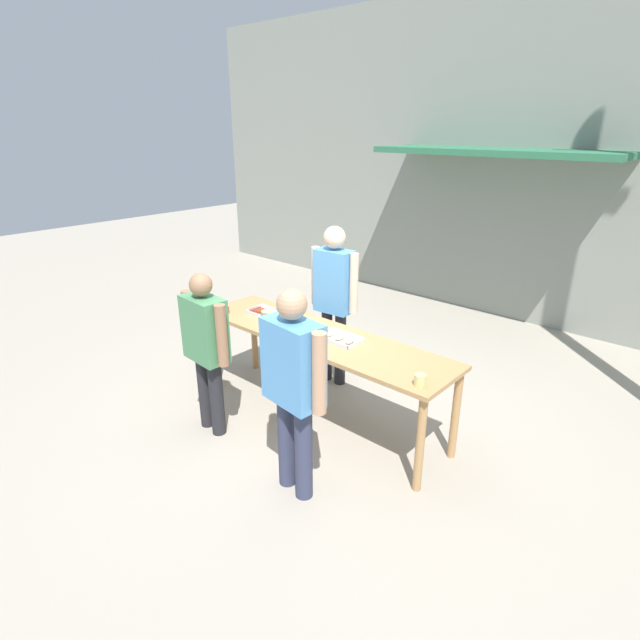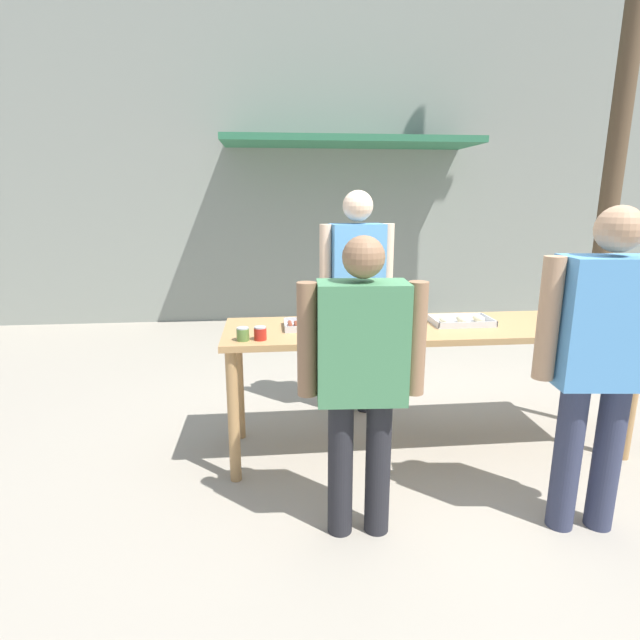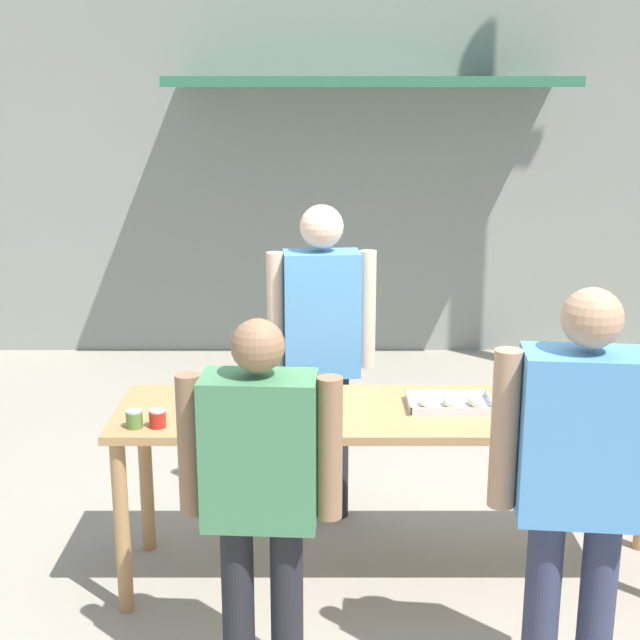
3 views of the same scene
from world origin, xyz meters
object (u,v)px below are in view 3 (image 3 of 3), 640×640
object	(u,v)px
person_server_behind_table	(320,335)
person_customer_holding_hotdog	(259,481)
food_tray_sausages	(246,404)
condiment_jar_mustard	(133,419)
condiment_jar_ketchup	(156,419)
person_customer_with_cup	(578,470)
food_tray_buns	(450,403)

from	to	relation	value
person_server_behind_table	person_customer_holding_hotdog	world-z (taller)	person_server_behind_table
person_server_behind_table	food_tray_sausages	bearing A→B (deg)	-124.53
condiment_jar_mustard	condiment_jar_ketchup	size ratio (longest dim) A/B	1.00
food_tray_sausages	person_customer_with_cup	bearing A→B (deg)	-36.11
food_tray_buns	person_customer_with_cup	world-z (taller)	person_customer_with_cup
condiment_jar_ketchup	person_customer_holding_hotdog	size ratio (longest dim) A/B	0.05
condiment_jar_ketchup	person_server_behind_table	distance (m)	1.16
person_server_behind_table	person_customer_holding_hotdog	xyz separation A→B (m)	(-0.24, -1.50, -0.15)
person_customer_with_cup	condiment_jar_ketchup	bearing A→B (deg)	-16.49
condiment_jar_mustard	condiment_jar_ketchup	xyz separation A→B (m)	(0.10, 0.01, 0.00)
food_tray_buns	person_customer_holding_hotdog	bearing A→B (deg)	-134.52
condiment_jar_mustard	person_customer_holding_hotdog	distance (m)	0.86
person_customer_holding_hotdog	condiment_jar_ketchup	bearing A→B (deg)	-47.43
food_tray_sausages	person_customer_with_cup	distance (m)	1.62
person_customer_holding_hotdog	food_tray_sausages	bearing A→B (deg)	-78.75
condiment_jar_ketchup	person_customer_with_cup	size ratio (longest dim) A/B	0.05
food_tray_sausages	condiment_jar_ketchup	size ratio (longest dim) A/B	5.77
condiment_jar_mustard	person_customer_holding_hotdog	xyz separation A→B (m)	(0.60, -0.61, -0.02)
food_tray_buns	person_server_behind_table	world-z (taller)	person_server_behind_table
food_tray_buns	condiment_jar_ketchup	distance (m)	1.38
food_tray_sausages	person_server_behind_table	world-z (taller)	person_server_behind_table
food_tray_buns	person_customer_with_cup	bearing A→B (deg)	-70.66
food_tray_sausages	person_customer_with_cup	world-z (taller)	person_customer_with_cup
condiment_jar_ketchup	person_customer_holding_hotdog	distance (m)	0.79
food_tray_sausages	person_customer_holding_hotdog	distance (m)	0.88
food_tray_buns	condiment_jar_ketchup	xyz separation A→B (m)	(-1.35, -0.25, 0.02)
food_tray_sausages	person_server_behind_table	distance (m)	0.74
food_tray_sausages	condiment_jar_mustard	size ratio (longest dim) A/B	5.77
condiment_jar_mustard	person_server_behind_table	bearing A→B (deg)	46.84
person_customer_holding_hotdog	food_tray_buns	bearing A→B (deg)	-130.99
condiment_jar_ketchup	person_server_behind_table	xyz separation A→B (m)	(0.73, 0.89, 0.14)
person_customer_with_cup	food_tray_buns	bearing A→B (deg)	-64.68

